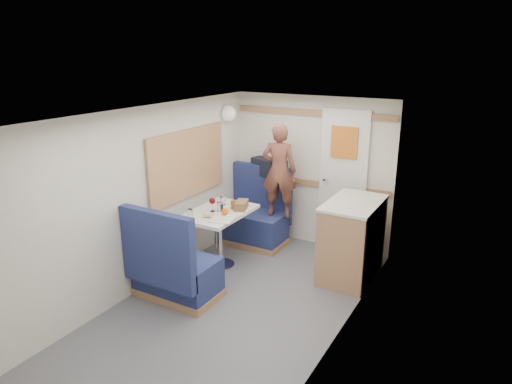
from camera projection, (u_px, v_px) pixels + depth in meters
The scene contains 27 objects.
floor at pixel (218, 321), 4.49m from camera, with size 4.50×4.50×0.00m, color #515156.
ceiling at pixel (212, 117), 3.89m from camera, with size 4.50×4.50×0.00m, color silver.
wall_back at pixel (311, 172), 6.06m from camera, with size 2.20×0.02×2.00m, color silver.
wall_left at pixel (127, 207), 4.71m from camera, with size 0.02×4.50×2.00m, color silver.
wall_right at pixel (328, 251), 3.67m from camera, with size 0.02×4.50×2.00m, color silver.
oak_trim_low at pixel (310, 183), 6.09m from camera, with size 2.15×0.02×0.08m, color #A27249.
oak_trim_high at pixel (313, 113), 5.81m from camera, with size 2.15×0.02×0.08m, color #A27249.
side_window at pixel (188, 163), 5.45m from camera, with size 0.04×1.30×0.72m, color #ACB196.
rear_door at pixel (343, 179), 5.83m from camera, with size 0.62×0.12×1.86m.
dinette_table at pixel (219, 223), 5.45m from camera, with size 0.62×0.92×0.72m.
bench_far at pixel (255, 221), 6.25m from camera, with size 0.90×0.59×1.05m.
bench_near at pixel (174, 272), 4.82m from camera, with size 0.90×0.59×1.05m.
ledge at pixel (264, 176), 6.29m from camera, with size 0.90×0.14×0.04m, color #A27249.
dome_light at pixel (228, 113), 5.99m from camera, with size 0.20×0.20×0.20m, color white.
galley_counter at pixel (352, 239), 5.25m from camera, with size 0.57×0.92×0.92m.
person at pixel (279, 171), 5.86m from camera, with size 0.45×0.29×1.22m, color brown.
duffel_bag at pixel (269, 167), 6.21m from camera, with size 0.49×0.24×0.24m, color black.
tray at pixel (223, 218), 5.15m from camera, with size 0.25×0.33×0.02m, color white.
orange_fruit at pixel (225, 211), 5.23m from camera, with size 0.08×0.08×0.08m, color #D95909.
cheese_block at pixel (208, 215), 5.19m from camera, with size 0.10×0.06×0.03m, color #D6C97B.
wine_glass at pixel (212, 201), 5.36m from camera, with size 0.08×0.08×0.17m.
tumbler_left at pixel (190, 214), 5.17m from camera, with size 0.06×0.06×0.10m, color white.
tumbler_mid at pixel (223, 201), 5.61m from camera, with size 0.07×0.07×0.11m, color white.
tumbler_right at pixel (220, 207), 5.38m from camera, with size 0.07×0.07×0.11m, color white.
beer_glass at pixel (233, 205), 5.48m from camera, with size 0.07×0.07×0.10m, color #8C5414.
pepper_grinder at pixel (222, 208), 5.37m from camera, with size 0.04×0.04×0.09m, color black.
bread_loaf at pixel (241, 205), 5.47m from camera, with size 0.13×0.23×0.10m, color olive.
Camera 1 is at (2.25, -3.21, 2.55)m, focal length 32.00 mm.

